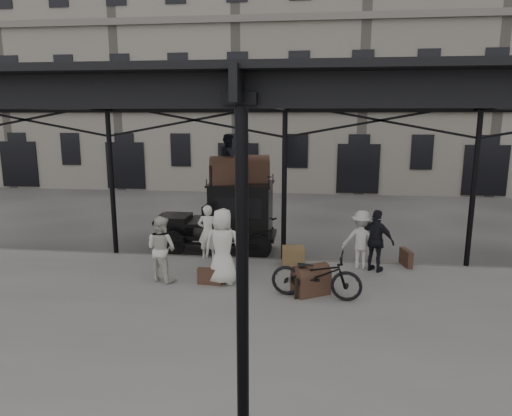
{
  "coord_description": "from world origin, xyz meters",
  "views": [
    {
      "loc": [
        0.71,
        -10.48,
        4.19
      ],
      "look_at": [
        -0.74,
        1.6,
        1.7
      ],
      "focal_mm": 32.0,
      "sensor_mm": 36.0,
      "label": 1
    }
  ],
  "objects_px": {
    "porter_left": "(208,232)",
    "steamer_trunk_roof_near": "(227,172)",
    "taxi": "(231,214)",
    "porter_official": "(376,241)",
    "steamer_trunk_platform": "(311,282)",
    "bicycle": "(316,275)"
  },
  "relations": [
    {
      "from": "porter_left",
      "to": "steamer_trunk_roof_near",
      "type": "bearing_deg",
      "value": -115.57
    },
    {
      "from": "steamer_trunk_roof_near",
      "to": "taxi",
      "type": "bearing_deg",
      "value": 49.91
    },
    {
      "from": "steamer_trunk_roof_near",
      "to": "porter_official",
      "type": "bearing_deg",
      "value": -41.38
    },
    {
      "from": "porter_official",
      "to": "steamer_trunk_platform",
      "type": "height_order",
      "value": "porter_official"
    },
    {
      "from": "porter_official",
      "to": "bicycle",
      "type": "height_order",
      "value": "porter_official"
    },
    {
      "from": "porter_official",
      "to": "steamer_trunk_roof_near",
      "type": "height_order",
      "value": "steamer_trunk_roof_near"
    },
    {
      "from": "steamer_trunk_platform",
      "to": "bicycle",
      "type": "bearing_deg",
      "value": -91.94
    },
    {
      "from": "taxi",
      "to": "steamer_trunk_roof_near",
      "type": "relative_size",
      "value": 3.89
    },
    {
      "from": "porter_official",
      "to": "taxi",
      "type": "bearing_deg",
      "value": 10.45
    },
    {
      "from": "porter_left",
      "to": "steamer_trunk_platform",
      "type": "distance_m",
      "value": 3.76
    },
    {
      "from": "porter_left",
      "to": "steamer_trunk_platform",
      "type": "xyz_separation_m",
      "value": [
        2.93,
        -2.31,
        -0.49
      ]
    },
    {
      "from": "steamer_trunk_roof_near",
      "to": "steamer_trunk_platform",
      "type": "xyz_separation_m",
      "value": [
        2.54,
        -3.26,
        -2.08
      ]
    },
    {
      "from": "bicycle",
      "to": "steamer_trunk_roof_near",
      "type": "height_order",
      "value": "steamer_trunk_roof_near"
    },
    {
      "from": "bicycle",
      "to": "steamer_trunk_platform",
      "type": "relative_size",
      "value": 2.54
    },
    {
      "from": "steamer_trunk_roof_near",
      "to": "steamer_trunk_platform",
      "type": "distance_m",
      "value": 4.62
    },
    {
      "from": "porter_official",
      "to": "bicycle",
      "type": "xyz_separation_m",
      "value": [
        -1.57,
        -1.98,
        -0.29
      ]
    },
    {
      "from": "taxi",
      "to": "steamer_trunk_platform",
      "type": "height_order",
      "value": "taxi"
    },
    {
      "from": "porter_official",
      "to": "steamer_trunk_roof_near",
      "type": "distance_m",
      "value": 4.73
    },
    {
      "from": "taxi",
      "to": "porter_official",
      "type": "height_order",
      "value": "taxi"
    },
    {
      "from": "porter_left",
      "to": "steamer_trunk_roof_near",
      "type": "relative_size",
      "value": 1.66
    },
    {
      "from": "steamer_trunk_roof_near",
      "to": "porter_left",
      "type": "bearing_deg",
      "value": -134.29
    },
    {
      "from": "bicycle",
      "to": "steamer_trunk_platform",
      "type": "bearing_deg",
      "value": 37.18
    }
  ]
}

